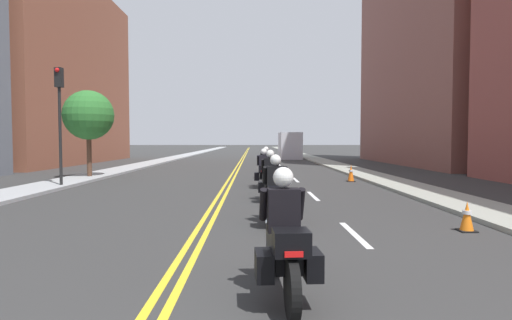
# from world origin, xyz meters

# --- Properties ---
(ground_plane) EXTENTS (264.00, 264.00, 0.00)m
(ground_plane) POSITION_xyz_m (0.00, 48.00, 0.00)
(ground_plane) COLOR #303030
(sidewalk_left) EXTENTS (2.01, 144.00, 0.12)m
(sidewalk_left) POSITION_xyz_m (-7.47, 48.00, 0.06)
(sidewalk_left) COLOR #9A9D9F
(sidewalk_left) RESTS_ON ground
(sidewalk_right) EXTENTS (2.01, 144.00, 0.12)m
(sidewalk_right) POSITION_xyz_m (7.47, 48.00, 0.06)
(sidewalk_right) COLOR gray
(sidewalk_right) RESTS_ON ground
(centreline_yellow_inner) EXTENTS (0.12, 132.00, 0.01)m
(centreline_yellow_inner) POSITION_xyz_m (-0.12, 48.00, 0.00)
(centreline_yellow_inner) COLOR yellow
(centreline_yellow_inner) RESTS_ON ground
(centreline_yellow_outer) EXTENTS (0.12, 132.00, 0.01)m
(centreline_yellow_outer) POSITION_xyz_m (0.12, 48.00, 0.00)
(centreline_yellow_outer) COLOR yellow
(centreline_yellow_outer) RESTS_ON ground
(lane_dashes_white) EXTENTS (0.14, 56.40, 0.01)m
(lane_dashes_white) POSITION_xyz_m (3.23, 29.00, 0.00)
(lane_dashes_white) COLOR silver
(lane_dashes_white) RESTS_ON ground
(building_left_1) EXTENTS (6.29, 21.25, 15.66)m
(building_left_1) POSITION_xyz_m (-15.82, 35.50, 7.83)
(building_left_1) COLOR brown
(building_left_1) RESTS_ON ground
(building_right_1) EXTENTS (6.97, 20.67, 26.61)m
(building_right_1) POSITION_xyz_m (16.16, 33.96, 13.31)
(building_right_1) COLOR brown
(building_right_1) RESTS_ON ground
(motorcycle_0) EXTENTS (0.78, 2.23, 1.63)m
(motorcycle_0) POSITION_xyz_m (1.50, 4.50, 0.67)
(motorcycle_0) COLOR black
(motorcycle_0) RESTS_ON ground
(motorcycle_1) EXTENTS (0.76, 2.28, 1.63)m
(motorcycle_1) POSITION_xyz_m (1.64, 9.03, 0.67)
(motorcycle_1) COLOR black
(motorcycle_1) RESTS_ON ground
(motorcycle_2) EXTENTS (0.77, 2.10, 1.66)m
(motorcycle_2) POSITION_xyz_m (1.67, 12.76, 0.68)
(motorcycle_2) COLOR black
(motorcycle_2) RESTS_ON ground
(motorcycle_3) EXTENTS (0.77, 2.12, 1.63)m
(motorcycle_3) POSITION_xyz_m (1.56, 16.61, 0.67)
(motorcycle_3) COLOR black
(motorcycle_3) RESTS_ON ground
(motorcycle_4) EXTENTS (0.76, 2.21, 1.65)m
(motorcycle_4) POSITION_xyz_m (1.78, 20.53, 0.67)
(motorcycle_4) COLOR black
(motorcycle_4) RESTS_ON ground
(traffic_cone_0) EXTENTS (0.38, 0.38, 0.81)m
(traffic_cone_0) POSITION_xyz_m (5.79, 19.17, 0.40)
(traffic_cone_0) COLOR black
(traffic_cone_0) RESTS_ON ground
(traffic_cone_1) EXTENTS (0.35, 0.35, 0.65)m
(traffic_cone_1) POSITION_xyz_m (5.73, 8.25, 0.32)
(traffic_cone_1) COLOR black
(traffic_cone_1) RESTS_ON ground
(traffic_light_near) EXTENTS (0.28, 0.38, 4.95)m
(traffic_light_near) POSITION_xyz_m (-6.87, 16.68, 3.41)
(traffic_light_near) COLOR black
(traffic_light_near) RESTS_ON ground
(street_tree_0) EXTENTS (2.54, 2.54, 4.53)m
(street_tree_0) POSITION_xyz_m (-7.34, 20.89, 3.24)
(street_tree_0) COLOR #513425
(street_tree_0) RESTS_ON ground
(parked_truck) EXTENTS (2.20, 6.50, 2.80)m
(parked_truck) POSITION_xyz_m (5.07, 44.68, 1.27)
(parked_truck) COLOR #B7B0B9
(parked_truck) RESTS_ON ground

